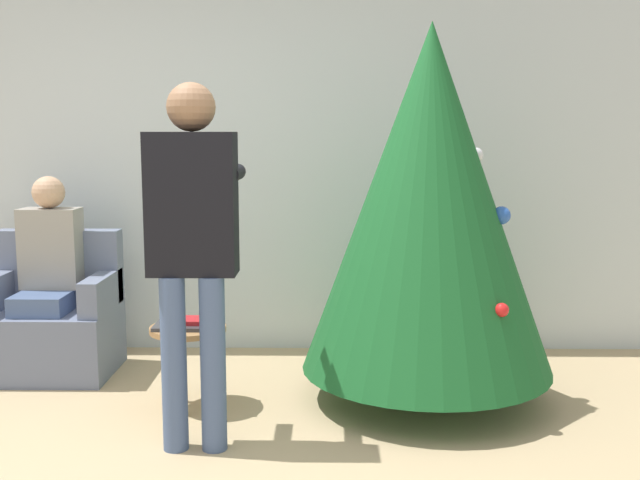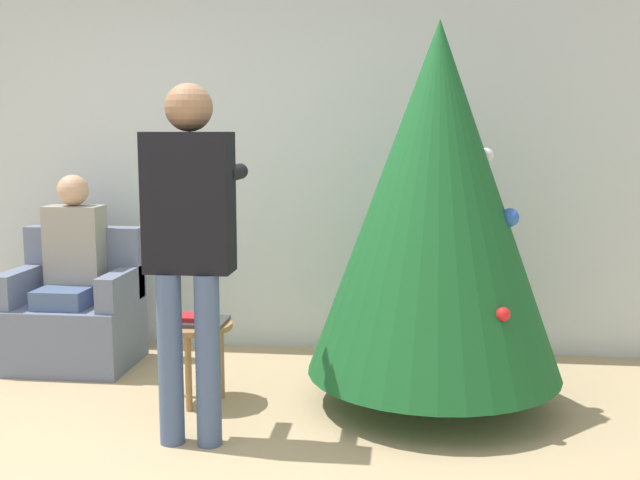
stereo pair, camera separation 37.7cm
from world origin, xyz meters
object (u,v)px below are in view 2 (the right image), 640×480
object	(u,v)px
christmas_tree	(436,201)
person_standing	(189,230)
side_stool	(195,335)
armchair	(75,316)
person_seated	(71,263)

from	to	relation	value
christmas_tree	person_standing	bearing A→B (deg)	-151.53
person_standing	side_stool	size ratio (longest dim) A/B	3.82
armchair	person_standing	world-z (taller)	person_standing
person_seated	person_standing	distance (m)	1.59
armchair	person_seated	xyz separation A→B (m)	(0.00, -0.02, 0.35)
person_seated	side_stool	bearing A→B (deg)	-30.60
person_standing	side_stool	world-z (taller)	person_standing
armchair	side_stool	world-z (taller)	armchair
armchair	side_stool	bearing A→B (deg)	-31.47
person_seated	side_stool	xyz separation A→B (m)	(0.97, -0.57, -0.29)
person_standing	armchair	bearing A→B (deg)	135.07
armchair	person_standing	bearing A→B (deg)	-44.93
armchair	person_standing	xyz separation A→B (m)	(1.10, -1.10, 0.72)
christmas_tree	person_standing	size ratio (longest dim) A/B	1.21
christmas_tree	armchair	bearing A→B (deg)	168.58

